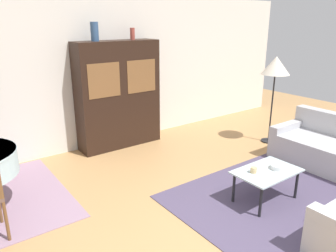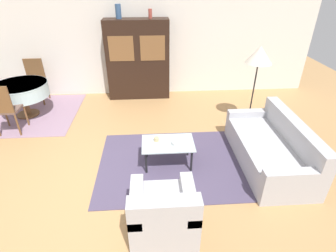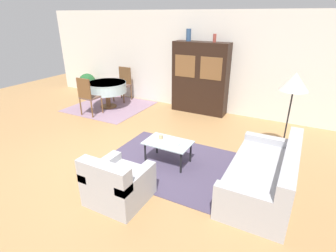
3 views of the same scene
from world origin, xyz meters
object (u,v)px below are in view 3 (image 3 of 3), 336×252
(couch, at_px, (265,176))
(vase_tall, at_px, (189,35))
(dining_chair_far, at_px, (123,82))
(vase_short, at_px, (215,38))
(dining_table, at_px, (107,87))
(bowl, at_px, (174,144))
(coffee_table, at_px, (168,144))
(display_cabinet, at_px, (200,78))
(potted_plant, at_px, (88,83))
(dining_chair_near, at_px, (88,94))
(armchair, at_px, (117,184))
(floor_lamp, at_px, (295,84))
(cup, at_px, (161,137))

(couch, height_order, vase_tall, vase_tall)
(dining_chair_far, bearing_deg, vase_short, -177.57)
(couch, height_order, dining_table, couch)
(bowl, bearing_deg, coffee_table, 160.34)
(display_cabinet, bearing_deg, dining_table, -160.27)
(couch, relative_size, potted_plant, 2.56)
(dining_chair_near, bearing_deg, couch, -14.91)
(armchair, relative_size, dining_chair_near, 0.77)
(dining_chair_near, distance_m, floor_lamp, 5.02)
(cup, relative_size, vase_tall, 0.26)
(couch, bearing_deg, armchair, 123.50)
(couch, distance_m, armchair, 2.25)
(coffee_table, xyz_separation_m, potted_plant, (-4.48, 2.63, 0.04))
(dining_chair_far, bearing_deg, dining_table, 90.00)
(dining_table, distance_m, floor_lamp, 5.06)
(bowl, bearing_deg, potted_plant, 149.93)
(dining_chair_far, height_order, floor_lamp, floor_lamp)
(coffee_table, bearing_deg, dining_chair_far, 137.90)
(couch, bearing_deg, floor_lamp, -4.83)
(armchair, distance_m, dining_chair_far, 5.06)
(vase_tall, xyz_separation_m, potted_plant, (-3.55, -0.29, -1.65))
(cup, bearing_deg, armchair, -88.20)
(couch, bearing_deg, dining_table, 66.72)
(coffee_table, bearing_deg, dining_table, 147.08)
(couch, xyz_separation_m, armchair, (-1.88, -1.24, 0.01))
(armchair, distance_m, vase_short, 4.57)
(dining_chair_near, bearing_deg, floor_lamp, 1.58)
(dining_chair_far, distance_m, vase_tall, 2.62)
(dining_table, distance_m, dining_chair_near, 0.79)
(coffee_table, height_order, cup, cup)
(dining_chair_far, xyz_separation_m, potted_plant, (-1.39, -0.16, -0.17))
(armchair, height_order, floor_lamp, floor_lamp)
(dining_chair_near, bearing_deg, bowl, -21.30)
(dining_chair_near, xyz_separation_m, bowl, (3.24, -1.26, -0.14))
(vase_short, bearing_deg, bowl, -83.01)
(cup, xyz_separation_m, bowl, (0.34, -0.12, -0.01))
(coffee_table, distance_m, dining_table, 3.69)
(armchair, bearing_deg, floor_lamp, 53.13)
(dining_chair_near, xyz_separation_m, vase_short, (2.88, 1.70, 1.43))
(dining_chair_far, relative_size, bowl, 5.41)
(vase_short, bearing_deg, display_cabinet, -179.84)
(vase_short, bearing_deg, floor_lamp, -37.23)
(floor_lamp, relative_size, cup, 20.42)
(display_cabinet, height_order, vase_tall, vase_tall)
(cup, height_order, potted_plant, potted_plant)
(potted_plant, bearing_deg, floor_lamp, -11.44)
(dining_chair_near, xyz_separation_m, floor_lamp, (4.94, 0.14, 0.84))
(couch, distance_m, floor_lamp, 1.83)
(coffee_table, relative_size, vase_short, 4.16)
(dining_chair_far, xyz_separation_m, bowl, (3.24, -2.85, -0.14))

